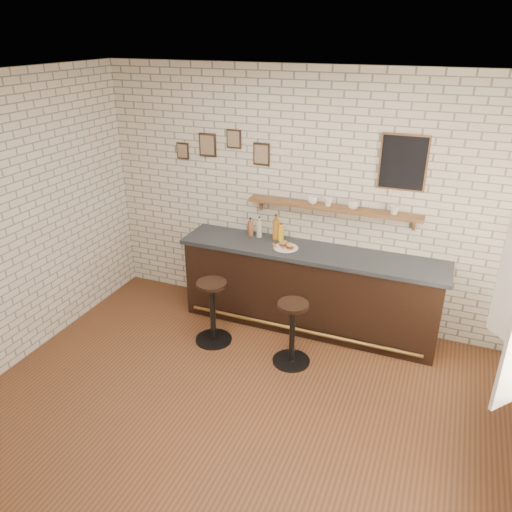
# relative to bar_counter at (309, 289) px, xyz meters

# --- Properties ---
(ground) EXTENTS (5.00, 5.00, 0.00)m
(ground) POSITION_rel_bar_counter_xyz_m (-0.22, -1.70, -0.51)
(ground) COLOR brown
(ground) RESTS_ON ground
(bar_counter) EXTENTS (3.10, 0.65, 1.01)m
(bar_counter) POSITION_rel_bar_counter_xyz_m (0.00, 0.00, 0.00)
(bar_counter) COLOR black
(bar_counter) RESTS_ON ground
(sandwich_plate) EXTENTS (0.28, 0.28, 0.01)m
(sandwich_plate) POSITION_rel_bar_counter_xyz_m (-0.29, -0.05, 0.51)
(sandwich_plate) COLOR white
(sandwich_plate) RESTS_ON bar_counter
(ciabatta_sandwich) EXTENTS (0.22, 0.17, 0.07)m
(ciabatta_sandwich) POSITION_rel_bar_counter_xyz_m (-0.28, -0.05, 0.55)
(ciabatta_sandwich) COLOR tan
(ciabatta_sandwich) RESTS_ON sandwich_plate
(potato_chips) EXTENTS (0.27, 0.18, 0.00)m
(potato_chips) POSITION_rel_bar_counter_xyz_m (-0.31, -0.05, 0.52)
(potato_chips) COLOR #C68C45
(potato_chips) RESTS_ON sandwich_plate
(bitters_bottle_brown) EXTENTS (0.07, 0.07, 0.23)m
(bitters_bottle_brown) POSITION_rel_bar_counter_xyz_m (-0.82, 0.16, 0.60)
(bitters_bottle_brown) COLOR brown
(bitters_bottle_brown) RESTS_ON bar_counter
(bitters_bottle_white) EXTENTS (0.07, 0.07, 0.26)m
(bitters_bottle_white) POSITION_rel_bar_counter_xyz_m (-0.70, 0.16, 0.61)
(bitters_bottle_white) COLOR beige
(bitters_bottle_white) RESTS_ON bar_counter
(bitters_bottle_amber) EXTENTS (0.08, 0.08, 0.31)m
(bitters_bottle_amber) POSITION_rel_bar_counter_xyz_m (-0.49, 0.16, 0.63)
(bitters_bottle_amber) COLOR #A5641A
(bitters_bottle_amber) RESTS_ON bar_counter
(condiment_bottle_yellow) EXTENTS (0.07, 0.07, 0.21)m
(condiment_bottle_yellow) POSITION_rel_bar_counter_xyz_m (-0.42, 0.16, 0.59)
(condiment_bottle_yellow) COLOR gold
(condiment_bottle_yellow) RESTS_ON bar_counter
(bar_stool_left) EXTENTS (0.43, 0.43, 0.77)m
(bar_stool_left) POSITION_rel_bar_counter_xyz_m (-0.92, -0.73, -0.10)
(bar_stool_left) COLOR black
(bar_stool_left) RESTS_ON ground
(bar_stool_right) EXTENTS (0.42, 0.42, 0.74)m
(bar_stool_right) POSITION_rel_bar_counter_xyz_m (0.05, -0.78, -0.11)
(bar_stool_right) COLOR black
(bar_stool_right) RESTS_ON ground
(wall_shelf) EXTENTS (2.00, 0.18, 0.18)m
(wall_shelf) POSITION_rel_bar_counter_xyz_m (0.18, 0.20, 0.97)
(wall_shelf) COLOR brown
(wall_shelf) RESTS_ON ground
(shelf_cup_a) EXTENTS (0.14, 0.14, 0.09)m
(shelf_cup_a) POSITION_rel_bar_counter_xyz_m (-0.06, 0.20, 1.04)
(shelf_cup_a) COLOR white
(shelf_cup_a) RESTS_ON wall_shelf
(shelf_cup_b) EXTENTS (0.12, 0.12, 0.09)m
(shelf_cup_b) POSITION_rel_bar_counter_xyz_m (0.12, 0.20, 1.04)
(shelf_cup_b) COLOR white
(shelf_cup_b) RESTS_ON wall_shelf
(shelf_cup_c) EXTENTS (0.16, 0.16, 0.10)m
(shelf_cup_c) POSITION_rel_bar_counter_xyz_m (0.40, 0.20, 1.04)
(shelf_cup_c) COLOR white
(shelf_cup_c) RESTS_ON wall_shelf
(shelf_cup_d) EXTENTS (0.12, 0.12, 0.09)m
(shelf_cup_d) POSITION_rel_bar_counter_xyz_m (0.85, 0.20, 1.04)
(shelf_cup_d) COLOR white
(shelf_cup_d) RESTS_ON wall_shelf
(back_wall_decor) EXTENTS (2.96, 0.02, 0.56)m
(back_wall_decor) POSITION_rel_bar_counter_xyz_m (0.00, 0.28, 1.54)
(back_wall_decor) COLOR black
(back_wall_decor) RESTS_ON ground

